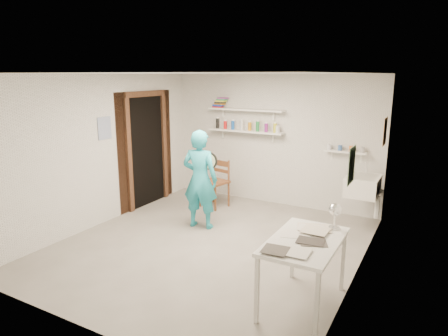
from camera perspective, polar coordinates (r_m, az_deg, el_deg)
The scene contains 27 objects.
floor at distance 5.85m, azimuth -1.93°, elevation -10.96°, with size 4.00×4.50×0.02m, color slate.
ceiling at distance 5.34m, azimuth -2.14°, elevation 13.48°, with size 4.00×4.50×0.02m, color silver.
wall_back at distance 7.46m, azimuth 6.96°, elevation 3.98°, with size 4.00×0.02×2.40m, color silver.
wall_front at distance 3.79m, azimuth -20.02°, elevation -5.85°, with size 4.00×0.02×2.40m, color silver.
wall_left at distance 6.71m, azimuth -16.93°, elevation 2.47°, with size 0.02×4.50×2.40m, color silver.
wall_right at distance 4.78m, azimuth 19.11°, elevation -1.88°, with size 0.02×4.50×2.40m, color silver.
doorway_recess at distance 7.49m, azimuth -10.99°, elevation 2.31°, with size 0.02×0.90×2.00m, color black.
corridor_box at distance 7.95m, azimuth -14.95°, elevation 3.10°, with size 1.40×1.50×2.10m, color brown.
door_lintel at distance 7.35m, azimuth -11.23°, elevation 10.36°, with size 0.06×1.05×0.10m, color brown.
door_jamb_near at distance 7.10m, azimuth -13.44°, elevation 1.61°, with size 0.06×0.10×2.00m, color brown.
door_jamb_far at distance 7.86m, azimuth -8.54°, elevation 2.92°, with size 0.06×0.10×2.00m, color brown.
shelf_lower at distance 7.52m, azimuth 3.07°, elevation 5.29°, with size 1.50×0.22×0.03m, color white.
shelf_upper at distance 7.48m, azimuth 3.11°, elevation 8.33°, with size 1.50×0.22×0.03m, color white.
ledge_shelf at distance 7.00m, azimuth 16.94°, elevation 2.23°, with size 0.70×0.14×0.03m, color white.
poster_left at distance 6.67m, azimuth -16.69°, elevation 5.48°, with size 0.01×0.28×0.36m, color #334C7F.
poster_right_a at distance 6.47m, azimuth 22.02°, elevation 4.84°, with size 0.01×0.34×0.42m, color #995933.
poster_right_b at distance 4.19m, azimuth 17.77°, elevation 0.38°, with size 0.01×0.30×0.38m, color #3F724C.
belfast_sink at distance 6.57m, azimuth 19.22°, elevation -2.40°, with size 0.48×0.60×0.30m, color white.
man at distance 6.25m, azimuth -3.44°, elevation -1.64°, with size 0.57×0.38×1.57m, color #23A0B3.
wall_clock at distance 6.36m, azimuth -2.17°, elevation 1.04°, with size 0.28×0.28×0.04m, color #F6E3A8.
wooden_chair at distance 7.30m, azimuth -1.37°, elevation -1.99°, with size 0.44×0.42×0.94m, color brown.
work_table at distance 4.37m, azimuth 11.26°, elevation -14.48°, with size 0.67×1.11×0.74m, color silver.
desk_lamp at distance 4.50m, azimuth 15.60°, elevation -5.73°, with size 0.14×0.14×0.14m, color silver.
spray_cans at distance 7.51m, azimuth 3.08°, elevation 6.05°, with size 1.29×0.06×0.17m.
book_stack at distance 7.72m, azimuth -0.53°, elevation 9.34°, with size 0.30×0.14×0.20m.
ledge_pots at distance 6.99m, azimuth 16.98°, elevation 2.71°, with size 0.48×0.07×0.09m.
papers at distance 4.21m, azimuth 11.50°, elevation -9.80°, with size 0.30×0.22×0.03m.
Camera 1 is at (2.75, -4.57, 2.39)m, focal length 32.00 mm.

